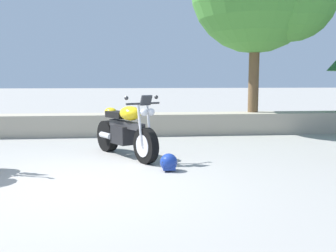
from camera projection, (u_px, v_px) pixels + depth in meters
ground_plane at (69, 184)px, 5.36m from camera, size 120.00×120.00×0.00m
stone_wall at (96, 125)px, 10.07m from camera, size 36.00×0.80×0.55m
motorcycle_yellow_centre at (126, 131)px, 7.21m from camera, size 1.19×1.88×1.18m
rider_helmet at (169, 163)px, 6.13m from camera, size 0.28×0.28×0.28m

